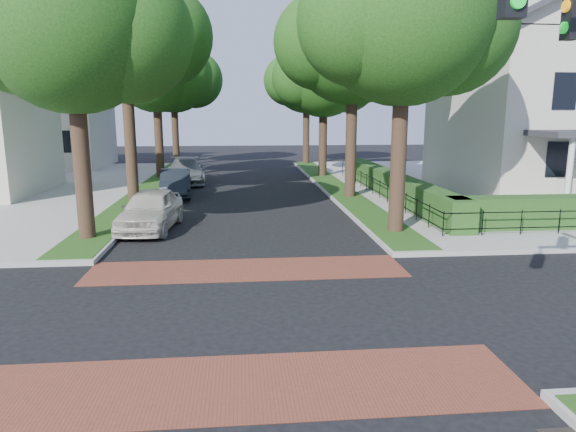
% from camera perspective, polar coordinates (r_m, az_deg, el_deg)
% --- Properties ---
extents(ground, '(120.00, 120.00, 0.00)m').
position_cam_1_polar(ground, '(11.81, -4.30, -10.59)').
color(ground, black).
rests_on(ground, ground).
extents(sidewalk_ne, '(30.00, 30.00, 0.15)m').
position_cam_1_polar(sidewalk_ne, '(36.08, 27.77, 3.18)').
color(sidewalk_ne, gray).
rests_on(sidewalk_ne, ground).
extents(crosswalk_far, '(9.00, 2.20, 0.01)m').
position_cam_1_polar(crosswalk_far, '(14.83, -4.54, -5.94)').
color(crosswalk_far, brown).
rests_on(crosswalk_far, ground).
extents(crosswalk_near, '(9.00, 2.20, 0.01)m').
position_cam_1_polar(crosswalk_near, '(8.93, -3.89, -18.26)').
color(crosswalk_near, brown).
rests_on(crosswalk_near, ground).
extents(grass_strip_ne, '(1.60, 29.80, 0.02)m').
position_cam_1_polar(grass_strip_ne, '(30.86, 5.10, 3.43)').
color(grass_strip_ne, '#224A15').
rests_on(grass_strip_ne, sidewalk_ne).
extents(grass_strip_nw, '(1.60, 29.80, 0.02)m').
position_cam_1_polar(grass_strip_nw, '(30.81, -15.10, 3.07)').
color(grass_strip_nw, '#224A15').
rests_on(grass_strip_nw, sidewalk_nw).
extents(tree_right_near, '(7.75, 6.67, 10.66)m').
position_cam_1_polar(tree_right_near, '(19.35, 12.90, 20.68)').
color(tree_right_near, black).
rests_on(tree_right_near, sidewalk_ne).
extents(tree_right_mid, '(8.25, 7.09, 11.22)m').
position_cam_1_polar(tree_right_mid, '(27.07, 7.41, 18.90)').
color(tree_right_mid, black).
rests_on(tree_right_mid, sidewalk_ne).
extents(tree_right_far, '(7.25, 6.23, 9.74)m').
position_cam_1_polar(tree_right_far, '(35.73, 4.10, 15.38)').
color(tree_right_far, black).
rests_on(tree_right_far, sidewalk_ne).
extents(tree_right_back, '(7.50, 6.45, 10.20)m').
position_cam_1_polar(tree_right_back, '(44.65, 2.17, 15.06)').
color(tree_right_back, black).
rests_on(tree_right_back, sidewalk_ne).
extents(tree_left_near, '(7.50, 6.45, 10.20)m').
position_cam_1_polar(tree_left_near, '(19.14, -22.48, 19.14)').
color(tree_left_near, black).
rests_on(tree_left_near, sidewalk_nw).
extents(tree_left_mid, '(8.00, 6.88, 11.48)m').
position_cam_1_polar(tree_left_mid, '(27.01, -17.47, 19.27)').
color(tree_left_mid, black).
rests_on(tree_left_mid, sidewalk_nw).
extents(tree_left_far, '(7.00, 6.02, 9.86)m').
position_cam_1_polar(tree_left_far, '(35.67, -14.30, 15.42)').
color(tree_left_far, black).
rests_on(tree_left_far, sidewalk_nw).
extents(tree_left_back, '(7.75, 6.66, 10.44)m').
position_cam_1_polar(tree_left_back, '(44.60, -12.49, 15.00)').
color(tree_left_back, black).
rests_on(tree_left_back, sidewalk_nw).
extents(hedge_main_road, '(1.00, 18.00, 1.20)m').
position_cam_1_polar(hedge_main_road, '(27.36, 11.42, 3.48)').
color(hedge_main_road, '#194116').
rests_on(hedge_main_road, sidewalk_ne).
extents(fence_main_road, '(0.06, 18.00, 0.90)m').
position_cam_1_polar(fence_main_road, '(27.16, 9.79, 3.16)').
color(fence_main_road, black).
rests_on(fence_main_road, sidewalk_ne).
extents(house_victorian, '(13.00, 13.05, 12.48)m').
position_cam_1_polar(house_victorian, '(32.19, 28.74, 12.90)').
color(house_victorian, beige).
rests_on(house_victorian, sidewalk_ne).
extents(house_left_far, '(10.00, 9.00, 10.14)m').
position_cam_1_polar(house_left_far, '(45.62, -25.48, 11.11)').
color(house_left_far, beige).
rests_on(house_left_far, sidewalk_nw).
extents(parked_car_front, '(2.27, 4.76, 1.57)m').
position_cam_1_polar(parked_car_front, '(20.27, -15.04, 0.70)').
color(parked_car_front, beige).
rests_on(parked_car_front, ground).
extents(parked_car_middle, '(1.95, 4.55, 1.46)m').
position_cam_1_polar(parked_car_middle, '(28.06, -12.36, 3.59)').
color(parked_car_middle, black).
rests_on(parked_car_middle, ground).
extents(parked_car_rear, '(2.82, 5.58, 1.55)m').
position_cam_1_polar(parked_car_rear, '(33.31, -11.28, 4.91)').
color(parked_car_rear, slate).
rests_on(parked_car_rear, ground).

